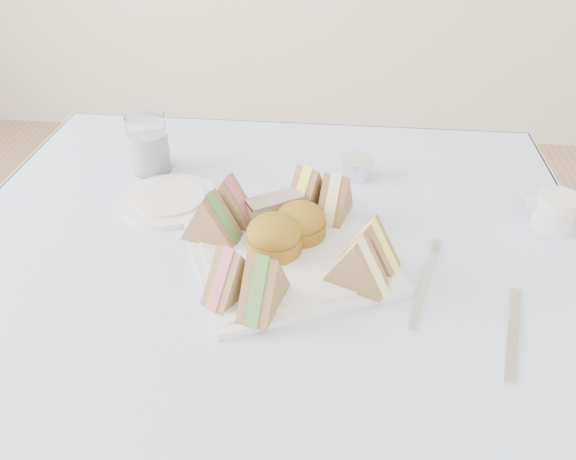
# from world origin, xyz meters

# --- Properties ---
(table) EXTENTS (0.90, 0.90, 0.74)m
(table) POSITION_xyz_m (0.00, 0.00, 0.37)
(table) COLOR brown
(table) RESTS_ON floor
(tablecloth) EXTENTS (1.02, 1.02, 0.01)m
(tablecloth) POSITION_xyz_m (0.00, 0.00, 0.74)
(tablecloth) COLOR silver
(tablecloth) RESTS_ON table
(serving_plate) EXTENTS (0.37, 0.37, 0.01)m
(serving_plate) POSITION_xyz_m (0.04, 0.03, 0.75)
(serving_plate) COLOR silver
(serving_plate) RESTS_ON tablecloth
(sandwich_fl_a) EXTENTS (0.08, 0.10, 0.08)m
(sandwich_fl_a) POSITION_xyz_m (-0.03, -0.07, 0.80)
(sandwich_fl_a) COLOR #86694C
(sandwich_fl_a) RESTS_ON serving_plate
(sandwich_fl_b) EXTENTS (0.07, 0.10, 0.08)m
(sandwich_fl_b) POSITION_xyz_m (0.02, -0.09, 0.80)
(sandwich_fl_b) COLOR #86694C
(sandwich_fl_b) RESTS_ON serving_plate
(sandwich_fr_a) EXTENTS (0.10, 0.07, 0.08)m
(sandwich_fr_a) POSITION_xyz_m (0.16, 0.01, 0.80)
(sandwich_fr_a) COLOR #86694C
(sandwich_fr_a) RESTS_ON serving_plate
(sandwich_fr_b) EXTENTS (0.10, 0.07, 0.08)m
(sandwich_fr_b) POSITION_xyz_m (0.14, -0.04, 0.80)
(sandwich_fr_b) COLOR #86694C
(sandwich_fr_b) RESTS_ON serving_plate
(sandwich_bl_a) EXTENTS (0.10, 0.07, 0.08)m
(sandwich_bl_a) POSITION_xyz_m (-0.09, 0.05, 0.80)
(sandwich_bl_a) COLOR #86694C
(sandwich_bl_a) RESTS_ON serving_plate
(sandwich_bl_b) EXTENTS (0.10, 0.07, 0.08)m
(sandwich_bl_b) POSITION_xyz_m (-0.07, 0.10, 0.80)
(sandwich_bl_b) COLOR #86694C
(sandwich_bl_b) RESTS_ON serving_plate
(sandwich_br_a) EXTENTS (0.06, 0.10, 0.08)m
(sandwich_br_a) POSITION_xyz_m (0.10, 0.13, 0.80)
(sandwich_br_a) COLOR #86694C
(sandwich_br_a) RESTS_ON serving_plate
(sandwich_br_b) EXTENTS (0.08, 0.10, 0.08)m
(sandwich_br_b) POSITION_xyz_m (0.06, 0.15, 0.80)
(sandwich_br_b) COLOR #86694C
(sandwich_br_b) RESTS_ON serving_plate
(scone_left) EXTENTS (0.11, 0.11, 0.06)m
(scone_left) POSITION_xyz_m (0.02, 0.03, 0.79)
(scone_left) COLOR #A37221
(scone_left) RESTS_ON serving_plate
(scone_right) EXTENTS (0.11, 0.11, 0.05)m
(scone_right) POSITION_xyz_m (0.05, 0.07, 0.78)
(scone_right) COLOR #A37221
(scone_right) RESTS_ON serving_plate
(pastry_slice) EXTENTS (0.10, 0.08, 0.04)m
(pastry_slice) POSITION_xyz_m (0.01, 0.11, 0.78)
(pastry_slice) COLOR beige
(pastry_slice) RESTS_ON serving_plate
(side_plate) EXTENTS (0.17, 0.17, 0.01)m
(side_plate) POSITION_xyz_m (-0.19, 0.16, 0.75)
(side_plate) COLOR silver
(side_plate) RESTS_ON tablecloth
(water_glass) EXTENTS (0.09, 0.09, 0.11)m
(water_glass) POSITION_xyz_m (-0.25, 0.27, 0.80)
(water_glass) COLOR white
(water_glass) RESTS_ON tablecloth
(tea_strainer) EXTENTS (0.07, 0.07, 0.03)m
(tea_strainer) POSITION_xyz_m (0.14, 0.28, 0.76)
(tea_strainer) COLOR silver
(tea_strainer) RESTS_ON tablecloth
(knife) EXTENTS (0.06, 0.18, 0.00)m
(knife) POSITION_xyz_m (0.34, -0.10, 0.75)
(knife) COLOR silver
(knife) RESTS_ON tablecloth
(fork) EXTENTS (0.06, 0.17, 0.00)m
(fork) POSITION_xyz_m (0.23, -0.03, 0.75)
(fork) COLOR silver
(fork) RESTS_ON tablecloth
(creamer_jug) EXTENTS (0.07, 0.07, 0.06)m
(creamer_jug) POSITION_xyz_m (0.46, 0.15, 0.78)
(creamer_jug) COLOR silver
(creamer_jug) RESTS_ON tablecloth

